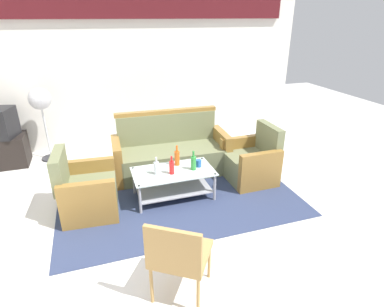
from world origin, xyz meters
TOP-DOWN VIEW (x-y plane):
  - ground_plane at (0.00, 0.00)m, footprint 14.00×14.00m
  - wall_back at (0.00, 3.05)m, footprint 6.52×0.19m
  - rug at (0.10, 0.74)m, footprint 3.23×2.21m
  - couch at (0.20, 1.45)m, footprint 1.83×0.81m
  - armchair_left at (-1.10, 0.68)m, footprint 0.75×0.81m
  - armchair_right at (1.31, 0.81)m, footprint 0.71×0.77m
  - coffee_table at (0.04, 0.68)m, footprint 1.10×0.60m
  - bottle_green at (0.31, 0.63)m, footprint 0.07×0.07m
  - bottle_clear at (-0.19, 0.66)m, footprint 0.07×0.07m
  - bottle_red at (-0.00, 0.61)m, footprint 0.07×0.07m
  - bottle_orange at (0.14, 0.84)m, footprint 0.07×0.07m
  - cup at (0.41, 0.70)m, footprint 0.08×0.08m
  - tv_stand at (-2.44, 2.55)m, footprint 0.80×0.50m
  - pedestal_fan at (-1.71, 2.60)m, footprint 0.36×0.36m
  - wicker_chair at (-0.37, -0.99)m, footprint 0.67×0.67m

SIDE VIEW (x-z plane):
  - ground_plane at x=0.00m, z-range 0.00..0.00m
  - rug at x=0.10m, z-range 0.00..0.01m
  - tv_stand at x=-2.44m, z-range 0.00..0.52m
  - coffee_table at x=0.04m, z-range 0.07..0.47m
  - armchair_left at x=-1.10m, z-range -0.14..0.71m
  - armchair_right at x=1.31m, z-range -0.14..0.71m
  - couch at x=0.20m, z-range -0.16..0.80m
  - cup at x=0.41m, z-range 0.41..0.51m
  - wicker_chair at x=-0.37m, z-range 0.07..0.91m
  - bottle_clear at x=-0.19m, z-range 0.38..0.63m
  - bottle_red at x=0.00m, z-range 0.38..0.63m
  - bottle_green at x=0.31m, z-range 0.38..0.65m
  - bottle_orange at x=0.14m, z-range 0.37..0.67m
  - pedestal_fan at x=-1.71m, z-range 0.38..1.65m
  - wall_back at x=0.00m, z-range 0.08..2.88m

